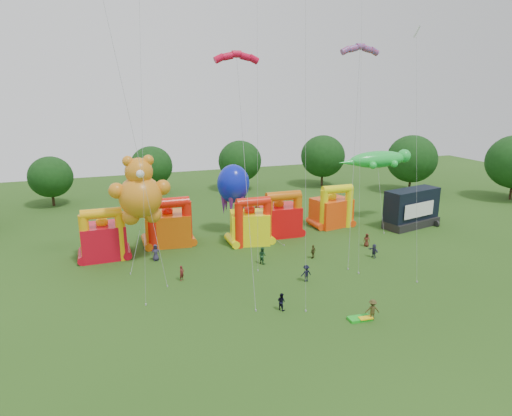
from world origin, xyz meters
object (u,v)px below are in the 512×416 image
object	(u,v)px
bouncy_castle_2	(250,225)
octopus_kite	(246,207)
spectator_0	(156,253)
spectator_4	(313,252)
stage_trailer	(412,208)
bouncy_castle_0	(103,239)
gecko_kite	(380,182)
teddy_bear_kite	(140,203)

from	to	relation	value
bouncy_castle_2	octopus_kite	world-z (taller)	octopus_kite
spectator_0	spectator_4	xyz separation A→B (m)	(17.53, -5.44, -0.16)
stage_trailer	spectator_0	world-z (taller)	stage_trailer
bouncy_castle_0	spectator_4	size ratio (longest dim) A/B	3.87
bouncy_castle_0	stage_trailer	xyz separation A→B (m)	(42.08, -1.44, 0.24)
stage_trailer	octopus_kite	size ratio (longest dim) A/B	0.96
stage_trailer	spectator_0	size ratio (longest dim) A/B	4.68
stage_trailer	spectator_0	bearing A→B (deg)	-177.89
stage_trailer	gecko_kite	bearing A→B (deg)	149.55
gecko_kite	octopus_kite	size ratio (longest dim) A/B	1.24
gecko_kite	spectator_4	bearing A→B (deg)	-148.45
teddy_bear_kite	spectator_4	size ratio (longest dim) A/B	7.57
spectator_4	octopus_kite	bearing A→B (deg)	-98.46
teddy_bear_kite	spectator_0	world-z (taller)	teddy_bear_kite
teddy_bear_kite	octopus_kite	xyz separation A→B (m)	(14.19, 5.27, -3.09)
bouncy_castle_0	gecko_kite	distance (m)	38.23
bouncy_castle_2	octopus_kite	bearing A→B (deg)	81.62
bouncy_castle_0	teddy_bear_kite	distance (m)	6.92
bouncy_castle_2	gecko_kite	xyz separation A→B (m)	(20.14, 1.60, 3.86)
bouncy_castle_2	spectator_0	world-z (taller)	bouncy_castle_2
stage_trailer	teddy_bear_kite	xyz separation A→B (m)	(-37.95, -1.52, 4.46)
octopus_kite	spectator_0	size ratio (longest dim) A/B	4.88
octopus_kite	spectator_4	distance (m)	12.00
bouncy_castle_2	teddy_bear_kite	size ratio (longest dim) A/B	0.51
stage_trailer	gecko_kite	size ratio (longest dim) A/B	0.77
teddy_bear_kite	stage_trailer	bearing A→B (deg)	2.30
teddy_bear_kite	spectator_0	bearing A→B (deg)	7.03
gecko_kite	spectator_4	xyz separation A→B (m)	(-14.93, -9.17, -5.45)
spectator_0	octopus_kite	bearing A→B (deg)	27.50
bouncy_castle_0	bouncy_castle_2	xyz separation A→B (m)	(17.88, -0.66, -0.01)
octopus_kite	spectator_4	world-z (taller)	octopus_kite
gecko_kite	octopus_kite	distance (m)	19.88
gecko_kite	spectator_4	size ratio (longest dim) A/B	7.26
bouncy_castle_2	spectator_4	distance (m)	9.32
octopus_kite	spectator_0	distance (m)	14.07
gecko_kite	spectator_0	distance (m)	33.10
spectator_4	bouncy_castle_0	bearing A→B (deg)	-52.44
bouncy_castle_0	stage_trailer	distance (m)	42.10
gecko_kite	spectator_0	bearing A→B (deg)	-173.44
teddy_bear_kite	spectator_4	xyz separation A→B (m)	(18.96, -5.26, -6.29)
teddy_bear_kite	spectator_4	world-z (taller)	teddy_bear_kite
gecko_kite	bouncy_castle_0	bearing A→B (deg)	-178.58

